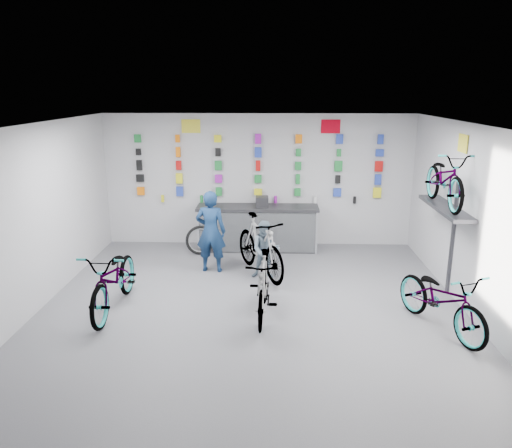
{
  "coord_description": "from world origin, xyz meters",
  "views": [
    {
      "loc": [
        0.32,
        -7.24,
        3.53
      ],
      "look_at": [
        0.04,
        1.4,
        1.18
      ],
      "focal_mm": 35.0,
      "sensor_mm": 36.0,
      "label": 1
    }
  ],
  "objects_px": {
    "customer": "(266,250)",
    "bike_left": "(114,279)",
    "bike_service": "(260,246)",
    "bike_right": "(442,299)",
    "clerk": "(211,231)",
    "bike_center": "(263,286)",
    "counter": "(258,229)"
  },
  "relations": [
    {
      "from": "bike_left",
      "to": "customer",
      "type": "distance_m",
      "value": 2.88
    },
    {
      "from": "bike_right",
      "to": "bike_service",
      "type": "xyz_separation_m",
      "value": [
        -2.77,
        2.23,
        0.09
      ]
    },
    {
      "from": "bike_right",
      "to": "clerk",
      "type": "distance_m",
      "value": 4.46
    },
    {
      "from": "bike_left",
      "to": "bike_right",
      "type": "distance_m",
      "value": 5.13
    },
    {
      "from": "bike_left",
      "to": "bike_service",
      "type": "bearing_deg",
      "value": 36.86
    },
    {
      "from": "clerk",
      "to": "bike_center",
      "type": "bearing_deg",
      "value": 122.3
    },
    {
      "from": "bike_center",
      "to": "customer",
      "type": "bearing_deg",
      "value": 92.08
    },
    {
      "from": "counter",
      "to": "bike_center",
      "type": "height_order",
      "value": "bike_center"
    },
    {
      "from": "bike_service",
      "to": "clerk",
      "type": "xyz_separation_m",
      "value": [
        -0.97,
        0.18,
        0.23
      ]
    },
    {
      "from": "bike_right",
      "to": "bike_service",
      "type": "relative_size",
      "value": 0.97
    },
    {
      "from": "clerk",
      "to": "bike_right",
      "type": "bearing_deg",
      "value": 151.99
    },
    {
      "from": "bike_right",
      "to": "customer",
      "type": "height_order",
      "value": "customer"
    },
    {
      "from": "bike_service",
      "to": "bike_center",
      "type": "bearing_deg",
      "value": -114.43
    },
    {
      "from": "counter",
      "to": "bike_right",
      "type": "bearing_deg",
      "value": -53.05
    },
    {
      "from": "bike_service",
      "to": "bike_right",
      "type": "bearing_deg",
      "value": -66.14
    },
    {
      "from": "bike_center",
      "to": "counter",
      "type": "bearing_deg",
      "value": 95.83
    },
    {
      "from": "bike_right",
      "to": "counter",
      "type": "bearing_deg",
      "value": 104.39
    },
    {
      "from": "customer",
      "to": "bike_left",
      "type": "bearing_deg",
      "value": -144.4
    },
    {
      "from": "bike_center",
      "to": "customer",
      "type": "xyz_separation_m",
      "value": [
        0.02,
        1.7,
        0.05
      ]
    },
    {
      "from": "customer",
      "to": "bike_center",
      "type": "bearing_deg",
      "value": -87.13
    },
    {
      "from": "bike_center",
      "to": "bike_service",
      "type": "xyz_separation_m",
      "value": [
        -0.09,
        1.87,
        0.07
      ]
    },
    {
      "from": "bike_left",
      "to": "clerk",
      "type": "bearing_deg",
      "value": 54.9
    },
    {
      "from": "bike_left",
      "to": "counter",
      "type": "bearing_deg",
      "value": 56.55
    },
    {
      "from": "counter",
      "to": "customer",
      "type": "relative_size",
      "value": 2.4
    },
    {
      "from": "counter",
      "to": "clerk",
      "type": "bearing_deg",
      "value": -121.94
    },
    {
      "from": "clerk",
      "to": "customer",
      "type": "bearing_deg",
      "value": 167.37
    },
    {
      "from": "counter",
      "to": "bike_center",
      "type": "distance_m",
      "value": 3.45
    },
    {
      "from": "counter",
      "to": "customer",
      "type": "xyz_separation_m",
      "value": [
        0.21,
        -1.75,
        0.08
      ]
    },
    {
      "from": "bike_left",
      "to": "clerk",
      "type": "relative_size",
      "value": 1.26
    },
    {
      "from": "bike_left",
      "to": "customer",
      "type": "relative_size",
      "value": 1.83
    },
    {
      "from": "clerk",
      "to": "customer",
      "type": "xyz_separation_m",
      "value": [
        1.09,
        -0.34,
        -0.25
      ]
    },
    {
      "from": "bike_right",
      "to": "clerk",
      "type": "relative_size",
      "value": 1.16
    }
  ]
}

